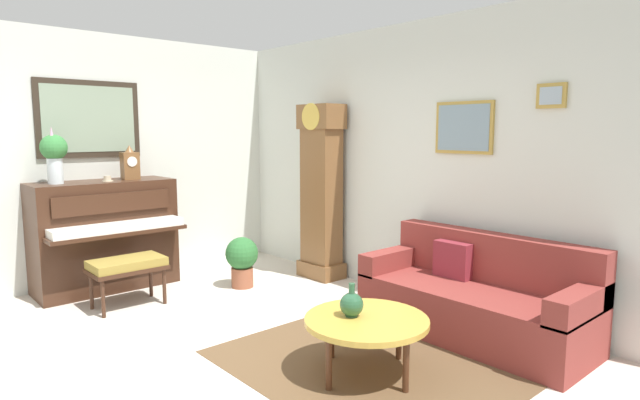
{
  "coord_description": "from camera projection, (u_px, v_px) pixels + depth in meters",
  "views": [
    {
      "loc": [
        3.51,
        -1.89,
        1.72
      ],
      "look_at": [
        -0.01,
        1.24,
        1.1
      ],
      "focal_mm": 29.37,
      "sensor_mm": 36.0,
      "label": 1
    }
  ],
  "objects": [
    {
      "name": "mantel_clock",
      "position": [
        130.0,
        164.0,
        5.8
      ],
      "size": [
        0.13,
        0.18,
        0.38
      ],
      "color": "brown",
      "rests_on": "piano"
    },
    {
      "name": "potted_plant",
      "position": [
        242.0,
        258.0,
        5.77
      ],
      "size": [
        0.36,
        0.36,
        0.56
      ],
      "color": "#935138",
      "rests_on": "ground_plane"
    },
    {
      "name": "wall_left",
      "position": [
        83.0,
        159.0,
        5.81
      ],
      "size": [
        0.13,
        4.9,
        2.8
      ],
      "color": "silver",
      "rests_on": "ground_plane"
    },
    {
      "name": "piano_bench",
      "position": [
        127.0,
        266.0,
        5.11
      ],
      "size": [
        0.42,
        0.7,
        0.48
      ],
      "color": "#3D2316",
      "rests_on": "ground_plane"
    },
    {
      "name": "area_rug",
      "position": [
        358.0,
        368.0,
        3.81
      ],
      "size": [
        2.1,
        1.5,
        0.01
      ],
      "primitive_type": "cube",
      "color": "brown",
      "rests_on": "ground_plane"
    },
    {
      "name": "grandfather_clock",
      "position": [
        321.0,
        196.0,
        6.09
      ],
      "size": [
        0.52,
        0.34,
        2.03
      ],
      "color": "brown",
      "rests_on": "ground_plane"
    },
    {
      "name": "green_jug",
      "position": [
        352.0,
        304.0,
        3.7
      ],
      "size": [
        0.17,
        0.17,
        0.24
      ],
      "color": "#234C33",
      "rests_on": "coffee_table"
    },
    {
      "name": "coffee_table",
      "position": [
        366.0,
        322.0,
        3.68
      ],
      "size": [
        0.88,
        0.88,
        0.41
      ],
      "color": "gold",
      "rests_on": "ground_plane"
    },
    {
      "name": "piano",
      "position": [
        105.0,
        235.0,
        5.69
      ],
      "size": [
        0.87,
        1.44,
        1.19
      ],
      "color": "#3D2316",
      "rests_on": "ground_plane"
    },
    {
      "name": "couch",
      "position": [
        476.0,
        299.0,
        4.42
      ],
      "size": [
        1.9,
        0.8,
        0.84
      ],
      "color": "maroon",
      "rests_on": "ground_plane"
    },
    {
      "name": "ground_plane",
      "position": [
        203.0,
        360.0,
        4.07
      ],
      "size": [
        6.4,
        6.0,
        0.1
      ],
      "primitive_type": "cube",
      "color": "beige"
    },
    {
      "name": "teacup",
      "position": [
        108.0,
        179.0,
        5.57
      ],
      "size": [
        0.12,
        0.12,
        0.06
      ],
      "color": "beige",
      "rests_on": "piano"
    },
    {
      "name": "wall_back",
      "position": [
        404.0,
        161.0,
        5.46
      ],
      "size": [
        5.3,
        0.13,
        2.8
      ],
      "color": "silver",
      "rests_on": "ground_plane"
    },
    {
      "name": "flower_vase",
      "position": [
        54.0,
        153.0,
        5.27
      ],
      "size": [
        0.26,
        0.26,
        0.58
      ],
      "color": "silver",
      "rests_on": "piano"
    }
  ]
}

